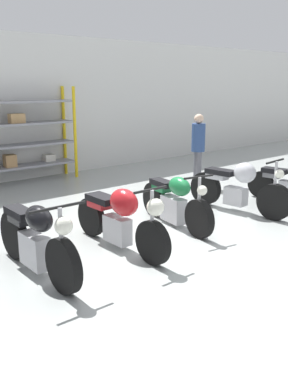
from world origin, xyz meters
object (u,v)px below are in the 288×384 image
(shelving_rack, at_px, (11,138))
(motorcycle_red, at_px, (120,217))
(motorcycle_green, at_px, (175,201))
(motorcycle_silver, at_px, (238,187))
(motorcycle_black, at_px, (36,239))
(person_near_rack, at_px, (198,144))

(shelving_rack, bearing_deg, motorcycle_red, -96.36)
(motorcycle_green, bearing_deg, shelving_rack, -161.17)
(motorcycle_green, height_order, motorcycle_silver, motorcycle_silver)
(motorcycle_black, relative_size, motorcycle_green, 1.04)
(motorcycle_red, relative_size, person_near_rack, 1.25)
(motorcycle_green, relative_size, person_near_rack, 1.16)
(motorcycle_red, bearing_deg, motorcycle_black, -90.43)
(shelving_rack, height_order, person_near_rack, shelving_rack)
(motorcycle_black, bearing_deg, motorcycle_red, 89.76)
(motorcycle_black, height_order, motorcycle_green, motorcycle_black)
(shelving_rack, relative_size, motorcycle_red, 1.53)
(shelving_rack, relative_size, motorcycle_green, 1.64)
(motorcycle_red, relative_size, motorcycle_green, 1.07)
(shelving_rack, distance_m, motorcycle_black, 5.47)
(shelving_rack, xyz_separation_m, person_near_rack, (3.33, -2.98, -0.13))
(shelving_rack, height_order, motorcycle_silver, shelving_rack)
(shelving_rack, xyz_separation_m, motorcycle_black, (-1.90, -5.08, -0.66))
(person_near_rack, bearing_deg, motorcycle_silver, 90.56)
(motorcycle_green, distance_m, person_near_rack, 3.19)
(motorcycle_red, xyz_separation_m, person_near_rack, (3.90, 2.11, 0.50))
(person_near_rack, bearing_deg, shelving_rack, -14.31)
(motorcycle_black, xyz_separation_m, motorcycle_silver, (4.22, 0.10, 0.01))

